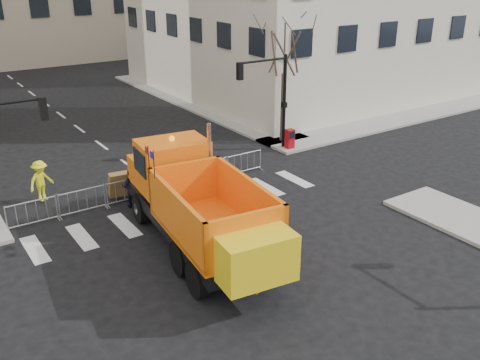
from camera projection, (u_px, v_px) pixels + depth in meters
ground at (260, 263)px, 19.26m from camera, size 120.00×120.00×0.00m
sidewalk_back at (157, 185)px, 25.76m from camera, size 64.00×5.00×0.15m
traffic_light_right at (284, 103)px, 29.91m from camera, size 0.18×0.18×5.40m
crowd_barriers at (150, 185)px, 24.50m from camera, size 12.60×0.60×1.10m
street_tree at (284, 80)px, 30.64m from camera, size 3.00×3.00×7.50m
plow_truck at (198, 203)px, 19.39m from camera, size 4.40×11.50×4.36m
cop_a at (158, 180)px, 23.95m from camera, size 0.70×0.46×1.93m
cop_b at (132, 187)px, 23.32m from camera, size 1.14×1.09×1.86m
cop_c at (144, 183)px, 23.60m from camera, size 1.23×1.03×1.97m
worker at (41, 181)px, 23.60m from camera, size 1.38×1.12×1.86m
newspaper_box at (290, 139)px, 30.41m from camera, size 0.47×0.42×1.10m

